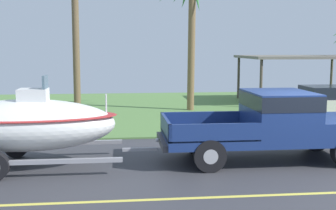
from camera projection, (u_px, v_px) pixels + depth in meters
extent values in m
cube|color=#38383D|center=(317.00, 169.00, 10.82)|extent=(36.00, 8.00, 0.06)
cube|color=#567F42|center=(218.00, 108.00, 21.65)|extent=(36.00, 14.00, 0.11)
cube|color=navy|center=(264.00, 137.00, 11.52)|extent=(5.35, 2.03, 0.22)
cube|color=navy|center=(334.00, 124.00, 11.69)|extent=(1.50, 2.03, 0.38)
cube|color=navy|center=(279.00, 112.00, 11.47)|extent=(1.60, 2.03, 1.10)
cube|color=black|center=(279.00, 100.00, 11.43)|extent=(1.62, 2.05, 0.38)
cube|color=#112047|center=(207.00, 133.00, 11.33)|extent=(2.25, 2.03, 0.04)
cube|color=navy|center=(200.00, 120.00, 12.27)|extent=(2.25, 0.08, 0.45)
cube|color=navy|center=(215.00, 133.00, 10.34)|extent=(2.25, 0.08, 0.45)
cube|color=navy|center=(166.00, 127.00, 11.19)|extent=(0.08, 2.03, 0.45)
cube|color=#333338|center=(162.00, 142.00, 11.23)|extent=(0.12, 1.83, 0.16)
sphere|color=#B2B2B7|center=(157.00, 140.00, 11.21)|extent=(0.10, 0.10, 0.10)
cylinder|color=black|center=(315.00, 137.00, 12.64)|extent=(0.80, 0.28, 0.80)
cylinder|color=#9E9EA3|center=(315.00, 137.00, 12.64)|extent=(0.36, 0.29, 0.36)
cylinder|color=black|center=(197.00, 140.00, 12.26)|extent=(0.80, 0.28, 0.80)
cylinder|color=#9E9EA3|center=(197.00, 140.00, 12.26)|extent=(0.36, 0.29, 0.36)
cylinder|color=black|center=(210.00, 155.00, 10.48)|extent=(0.80, 0.28, 0.80)
cylinder|color=#9E9EA3|center=(210.00, 155.00, 10.48)|extent=(0.36, 0.29, 0.36)
cube|color=gray|center=(140.00, 149.00, 11.19)|extent=(0.90, 0.10, 0.08)
cube|color=gray|center=(34.00, 144.00, 11.85)|extent=(4.79, 0.12, 0.10)
cube|color=gray|center=(17.00, 162.00, 9.91)|extent=(4.79, 0.12, 0.10)
cylinder|color=black|center=(17.00, 146.00, 11.86)|extent=(0.64, 0.22, 0.64)
cylinder|color=#9E9EA3|center=(17.00, 146.00, 11.86)|extent=(0.29, 0.23, 0.29)
ellipsoid|color=white|center=(25.00, 125.00, 10.79)|extent=(4.46, 1.98, 1.28)
ellipsoid|color=#B22626|center=(25.00, 116.00, 10.76)|extent=(4.55, 2.02, 0.12)
cube|color=silver|center=(33.00, 102.00, 10.74)|extent=(0.70, 0.60, 0.65)
cube|color=slate|center=(45.00, 83.00, 10.71)|extent=(0.06, 0.56, 0.36)
cylinder|color=silver|center=(106.00, 104.00, 10.94)|extent=(0.04, 0.04, 0.50)
cube|color=black|center=(336.00, 92.00, 18.29)|extent=(2.69, 1.62, 0.50)
cylinder|color=black|center=(296.00, 109.00, 19.03)|extent=(0.66, 0.22, 0.66)
cylinder|color=#9E9EA3|center=(296.00, 109.00, 19.03)|extent=(0.30, 0.23, 0.30)
cylinder|color=black|center=(312.00, 114.00, 17.47)|extent=(0.66, 0.22, 0.66)
cylinder|color=#9E9EA3|center=(312.00, 114.00, 17.47)|extent=(0.30, 0.23, 0.30)
cylinder|color=#4C4238|center=(331.00, 78.00, 25.73)|extent=(0.14, 0.14, 2.42)
cylinder|color=#4C4238|center=(239.00, 78.00, 25.11)|extent=(0.14, 0.14, 2.42)
cylinder|color=#4C4238|center=(261.00, 84.00, 21.13)|extent=(0.14, 0.14, 2.42)
cube|color=#6B665B|center=(301.00, 57.00, 23.26)|extent=(6.14, 4.55, 0.14)
cylinder|color=brown|center=(191.00, 45.00, 19.99)|extent=(0.33, 0.75, 6.25)
cylinder|color=brown|center=(76.00, 38.00, 18.14)|extent=(0.29, 0.48, 6.76)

